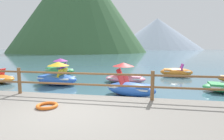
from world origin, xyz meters
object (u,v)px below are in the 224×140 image
Objects in this scene: life_ring at (47,106)px; pedal_boat_2 at (176,72)px; pedal_boat_3 at (57,77)px; pedal_boat_5 at (59,69)px; pedal_boat_7 at (125,76)px; pedal_boat_4 at (131,89)px.

pedal_boat_2 is (4.91, 8.95, -0.13)m from life_ring.
pedal_boat_5 is at bearing 114.49° from pedal_boat_3.
pedal_boat_2 is 8.88m from pedal_boat_5.
pedal_boat_2 is 4.41m from pedal_boat_7.
pedal_boat_3 is 3.91m from pedal_boat_7.
pedal_boat_2 is 8.18m from pedal_boat_3.
pedal_boat_4 is (2.15, 3.17, -0.14)m from life_ring.
pedal_boat_7 is at bearing -139.26° from pedal_boat_2.
pedal_boat_4 is 0.99× the size of pedal_boat_5.
pedal_boat_4 is at bearing -20.17° from pedal_boat_3.
pedal_boat_4 is at bearing -115.59° from pedal_boat_2.
life_ring is 0.24× the size of pedal_boat_7.
life_ring is at bearing -104.53° from pedal_boat_7.
pedal_boat_7 is (-0.58, 2.90, 0.09)m from pedal_boat_4.
pedal_boat_5 is at bearing 137.25° from pedal_boat_4.
pedal_boat_5 is 6.18m from pedal_boat_7.
pedal_boat_7 is at bearing 101.27° from pedal_boat_4.
pedal_boat_5 is at bearing 114.17° from life_ring.
pedal_boat_3 is 0.99× the size of pedal_boat_5.
pedal_boat_3 is at bearing -149.00° from pedal_boat_2.
pedal_boat_5 is (-3.96, 8.82, -0.06)m from life_ring.
pedal_boat_5 is (-1.86, 4.09, -0.05)m from pedal_boat_3.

